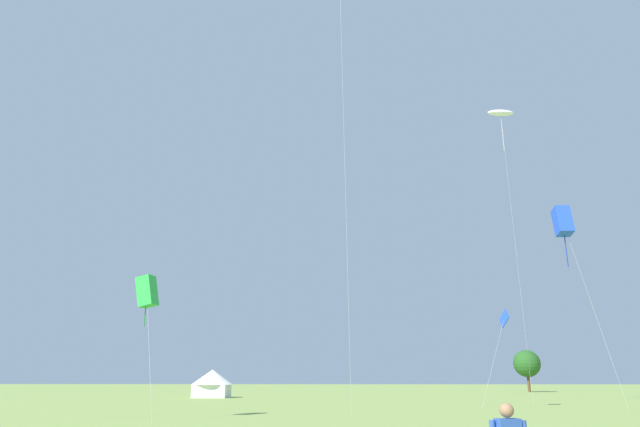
% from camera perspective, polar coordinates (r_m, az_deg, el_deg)
% --- Properties ---
extents(kite_blue_box, '(2.87, 1.80, 14.21)m').
position_cam_1_polar(kite_blue_box, '(44.81, 23.23, -0.73)').
color(kite_blue_box, blue).
rests_on(kite_blue_box, ground).
extents(kite_blue_diamond, '(2.71, 1.97, 7.26)m').
position_cam_1_polar(kite_blue_diamond, '(46.50, 18.01, -10.13)').
color(kite_blue_diamond, blue).
rests_on(kite_blue_diamond, ground).
extents(kite_white_parafoil, '(2.52, 1.44, 25.83)m').
position_cam_1_polar(kite_white_parafoil, '(55.23, 17.72, 9.54)').
color(kite_white_parafoil, white).
rests_on(kite_white_parafoil, ground).
extents(kite_green_box, '(2.23, 2.78, 7.60)m').
position_cam_1_polar(kite_green_box, '(33.00, -17.01, -7.52)').
color(kite_green_box, green).
rests_on(kite_green_box, ground).
extents(festival_tent_right, '(4.61, 4.61, 3.00)m').
position_cam_1_polar(festival_tent_right, '(66.82, -10.80, -16.32)').
color(festival_tent_right, white).
rests_on(festival_tent_right, ground).
extents(tree_distant_left, '(4.14, 4.14, 6.34)m').
position_cam_1_polar(tree_distant_left, '(97.42, 20.10, -14.01)').
color(tree_distant_left, brown).
rests_on(tree_distant_left, ground).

